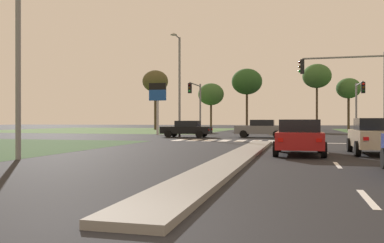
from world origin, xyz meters
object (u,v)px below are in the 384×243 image
(car_grey_seventh, at_px, (261,128))
(fuel_price_totem, at_px, (158,97))
(traffic_signal_far_left, at_px, (196,99))
(traffic_signal_near_right, at_px, (352,81))
(treeline_fourth, at_px, (317,76))
(car_red_near, at_px, (299,137))
(treeline_second, at_px, (211,94))
(treeline_fifth, at_px, (349,89))
(car_navy_third, at_px, (260,126))
(street_lamp_near, at_px, (23,16))
(car_beige_second, at_px, (375,136))
(traffic_signal_far_right, at_px, (359,98))
(car_black_sixth, at_px, (187,129))
(treeline_near, at_px, (155,82))
(street_lamp_second, at_px, (179,81))
(treeline_third, at_px, (247,82))

(car_grey_seventh, distance_m, fuel_price_totem, 11.86)
(traffic_signal_far_left, bearing_deg, car_grey_seventh, -28.18)
(traffic_signal_near_right, relative_size, treeline_fourth, 0.59)
(car_red_near, relative_size, car_grey_seventh, 1.01)
(treeline_second, distance_m, treeline_fifth, 20.36)
(car_red_near, height_order, car_grey_seventh, car_grey_seventh)
(car_navy_third, height_order, street_lamp_near, street_lamp_near)
(car_red_near, bearing_deg, treeline_fourth, 86.62)
(car_beige_second, distance_m, treeline_fourth, 45.03)
(fuel_price_totem, bearing_deg, traffic_signal_far_right, -0.33)
(car_grey_seventh, bearing_deg, fuel_price_totem, 71.27)
(car_red_near, bearing_deg, car_black_sixth, 119.92)
(fuel_price_totem, bearing_deg, car_black_sixth, -48.19)
(treeline_second, bearing_deg, treeline_near, 164.73)
(car_grey_seventh, relative_size, treeline_second, 0.63)
(traffic_signal_far_right, xyz_separation_m, treeline_second, (-17.92, 20.23, 1.89))
(traffic_signal_near_right, distance_m, street_lamp_second, 15.23)
(street_lamp_second, bearing_deg, traffic_signal_near_right, -26.05)
(traffic_signal_near_right, height_order, treeline_fifth, treeline_fifth)
(car_red_near, xyz_separation_m, fuel_price_totem, (-14.02, 21.60, 3.10))
(traffic_signal_far_right, xyz_separation_m, traffic_signal_near_right, (-1.95, -11.46, 0.57))
(car_grey_seventh, relative_size, treeline_third, 0.47)
(car_grey_seventh, xyz_separation_m, treeline_near, (-19.20, 26.46, 6.98))
(traffic_signal_far_left, bearing_deg, traffic_signal_near_right, -40.96)
(traffic_signal_near_right, xyz_separation_m, street_lamp_second, (-13.65, 6.67, 0.96))
(car_black_sixth, xyz_separation_m, treeline_third, (1.89, 28.51, 6.71))
(car_beige_second, bearing_deg, treeline_near, 120.46)
(car_red_near, bearing_deg, street_lamp_second, 121.66)
(car_black_sixth, bearing_deg, car_grey_seventh, -78.66)
(car_red_near, distance_m, traffic_signal_far_left, 23.87)
(car_navy_third, height_order, fuel_price_totem, fuel_price_totem)
(car_black_sixth, relative_size, treeline_fifth, 0.57)
(car_red_near, relative_size, street_lamp_near, 0.45)
(treeline_near, relative_size, treeline_fifth, 1.24)
(street_lamp_second, bearing_deg, car_black_sixth, -4.78)
(car_black_sixth, distance_m, street_lamp_second, 4.33)
(treeline_near, bearing_deg, street_lamp_near, -76.10)
(car_red_near, xyz_separation_m, treeline_second, (-12.62, 41.72, 4.61))
(treeline_second, bearing_deg, treeline_third, 34.78)
(car_beige_second, xyz_separation_m, traffic_signal_far_left, (-13.08, 20.59, 2.86))
(traffic_signal_far_right, xyz_separation_m, traffic_signal_far_left, (-15.20, 0.04, 0.16))
(treeline_second, relative_size, treeline_fourth, 0.71)
(car_navy_third, height_order, street_lamp_second, street_lamp_second)
(traffic_signal_near_right, height_order, street_lamp_second, street_lamp_second)
(treeline_third, relative_size, treeline_fourth, 0.96)
(street_lamp_second, bearing_deg, street_lamp_near, -89.75)
(fuel_price_totem, relative_size, treeline_fourth, 0.54)
(treeline_second, bearing_deg, traffic_signal_far_right, -48.47)
(car_beige_second, xyz_separation_m, traffic_signal_far_right, (2.12, 20.55, 2.69))
(street_lamp_second, relative_size, fuel_price_totem, 1.67)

